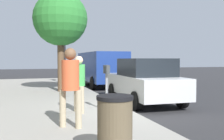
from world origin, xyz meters
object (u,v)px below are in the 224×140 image
at_px(street_tree, 60,19).
at_px(traffic_signal, 66,47).
at_px(trash_bin, 115,127).
at_px(parked_van_far, 101,67).
at_px(parked_sedan_near, 144,80).
at_px(parking_meter, 107,78).
at_px(pedestrian_bystander, 70,80).
at_px(pedestrian_at_meter, 79,80).

distance_m(street_tree, traffic_signal, 4.18).
bearing_deg(trash_bin, parked_van_far, -14.50).
bearing_deg(trash_bin, traffic_signal, -4.35).
distance_m(parked_sedan_near, parked_van_far, 6.46).
distance_m(parking_meter, street_tree, 5.84).
bearing_deg(parking_meter, parked_van_far, -14.38).
xyz_separation_m(parking_meter, parked_van_far, (8.18, -2.10, 0.09)).
height_order(parking_meter, pedestrian_bystander, pedestrian_bystander).
height_order(parking_meter, parked_van_far, parked_van_far).
distance_m(parking_meter, parked_sedan_near, 2.73).
xyz_separation_m(parked_van_far, traffic_signal, (0.97, 2.08, 1.32)).
height_order(parked_sedan_near, trash_bin, parked_sedan_near).
bearing_deg(parked_van_far, parked_sedan_near, 179.98).
bearing_deg(parking_meter, street_tree, 8.66).
relative_size(pedestrian_at_meter, pedestrian_bystander, 0.91).
relative_size(traffic_signal, trash_bin, 3.56).
xyz_separation_m(parked_sedan_near, street_tree, (3.47, 2.89, 2.81)).
distance_m(pedestrian_at_meter, pedestrian_bystander, 1.67).
height_order(parked_van_far, trash_bin, parked_van_far).
distance_m(pedestrian_at_meter, parked_van_far, 8.68).
height_order(pedestrian_at_meter, pedestrian_bystander, pedestrian_bystander).
xyz_separation_m(parking_meter, pedestrian_bystander, (-1.57, 1.35, 0.09)).
bearing_deg(trash_bin, parking_meter, -14.79).
bearing_deg(pedestrian_bystander, parking_meter, -5.93).
bearing_deg(traffic_signal, trash_bin, 175.65).
bearing_deg(trash_bin, street_tree, -1.03).
distance_m(parked_sedan_near, street_tree, 5.32).
bearing_deg(parked_van_far, trash_bin, 165.50).
bearing_deg(parked_sedan_near, trash_bin, 150.29).
distance_m(street_tree, trash_bin, 9.32).
relative_size(parked_van_far, traffic_signal, 1.45).
bearing_deg(pedestrian_at_meter, parked_sedan_near, 15.71).
bearing_deg(pedestrian_bystander, traffic_signal, 27.41).
xyz_separation_m(pedestrian_at_meter, pedestrian_bystander, (-1.59, 0.49, 0.12)).
height_order(parked_van_far, traffic_signal, traffic_signal).
height_order(parking_meter, street_tree, street_tree).
height_order(pedestrian_at_meter, parked_van_far, parked_van_far).
relative_size(pedestrian_at_meter, trash_bin, 1.67).
bearing_deg(parked_van_far, traffic_signal, 65.11).
distance_m(parking_meter, traffic_signal, 9.25).
bearing_deg(parked_van_far, parking_meter, 165.62).
bearing_deg(street_tree, traffic_signal, -11.63).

